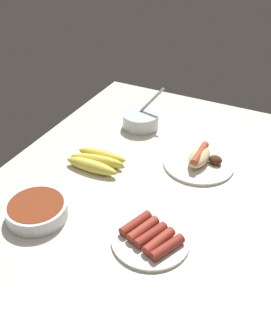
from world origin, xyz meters
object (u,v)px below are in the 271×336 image
at_px(bowl_chili, 37,210).
at_px(banana_bunch, 96,161).
at_px(plate_hotdog_assembled, 200,160).
at_px(plate_sausages, 151,238).
at_px(bowl_coleslaw, 141,119).

height_order(bowl_chili, banana_bunch, bowl_chili).
height_order(plate_hotdog_assembled, banana_bunch, plate_hotdog_assembled).
bearing_deg(plate_hotdog_assembled, plate_sausages, 179.72).
distance_m(plate_hotdog_assembled, banana_bunch, 0.33).
relative_size(plate_sausages, plate_hotdog_assembled, 0.88).
bearing_deg(plate_hotdog_assembled, bowl_chili, 143.55).
distance_m(plate_sausages, bowl_chili, 0.32).
bearing_deg(banana_bunch, bowl_chili, 175.59).
xyz_separation_m(bowl_coleslaw, plate_hotdog_assembled, (-0.14, -0.28, -0.01)).
relative_size(bowl_chili, banana_bunch, 0.92).
bearing_deg(plate_sausages, plate_hotdog_assembled, -0.28).
bearing_deg(bowl_chili, plate_hotdog_assembled, -36.45).
relative_size(plate_sausages, bowl_coleslaw, 1.36).
xyz_separation_m(plate_hotdog_assembled, banana_bunch, (-0.15, 0.30, 0.00)).
height_order(bowl_coleslaw, banana_bunch, bowl_coleslaw).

